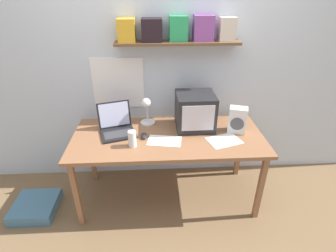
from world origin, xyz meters
The scene contains 12 objects.
ground_plane centered at (0.00, 0.00, 0.00)m, with size 12.00×12.00×0.00m, color brown.
back_wall centered at (0.00, 0.47, 1.31)m, with size 5.60×0.24×2.60m.
corner_desk centered at (0.00, 0.00, 0.67)m, with size 1.74×0.77×0.73m.
crt_monitor centered at (0.26, 0.15, 0.90)m, with size 0.36×0.35×0.34m.
laptop centered at (-0.47, 0.10, 0.79)m, with size 0.38×0.37×0.26m.
desk_lamp centered at (-0.19, 0.22, 0.89)m, with size 0.14×0.17×0.29m.
juice_glass centered at (-0.31, -0.16, 0.79)m, with size 0.07×0.07×0.14m.
space_heater centered at (0.64, 0.04, 0.85)m, with size 0.19×0.16×0.24m.
computer_mouse centered at (-0.22, -0.02, 0.74)m, with size 0.07×0.11×0.03m.
loose_paper_near_laptop centered at (0.49, -0.12, 0.73)m, with size 0.33×0.28×0.00m.
loose_paper_near_monitor centered at (-0.04, -0.09, 0.73)m, with size 0.32×0.23×0.00m.
floor_cushion centered at (-1.29, -0.14, 0.05)m, with size 0.39×0.39×0.11m.
Camera 1 is at (-0.11, -2.06, 1.95)m, focal length 28.00 mm.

